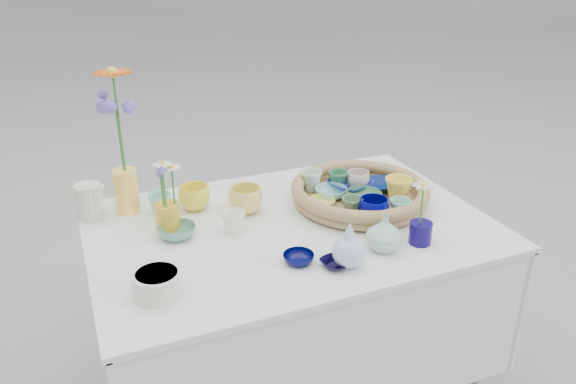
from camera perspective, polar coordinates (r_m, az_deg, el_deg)
name	(u,v)px	position (r m, az deg, el deg)	size (l,w,h in m)	color
wicker_tray	(360,193)	(1.95, 7.29, -0.13)	(0.47, 0.47, 0.08)	brown
tray_ceramic_0	(350,185)	(2.01, 6.32, 0.72)	(0.15, 0.15, 0.04)	navy
tray_ceramic_1	(379,186)	(2.03, 9.26, 0.64)	(0.13, 0.13, 0.03)	#00154E
tray_ceramic_2	(398,190)	(1.94, 11.11, 0.23)	(0.09, 0.09, 0.09)	#FFDE52
tray_ceramic_3	(364,198)	(1.92, 7.69, -0.60)	(0.12, 0.12, 0.04)	#4C8A54
tray_ceramic_4	(352,206)	(1.82, 6.52, -1.47)	(0.07, 0.07, 0.06)	#5D875A
tray_ceramic_5	(331,193)	(1.95, 4.38, -0.06)	(0.11, 0.11, 0.03)	#89D9D4
tray_ceramic_6	(311,180)	(1.99, 2.37, 1.18)	(0.08, 0.08, 0.07)	silver
tray_ceramic_7	(358,180)	(2.02, 7.12, 1.21)	(0.08, 0.08, 0.06)	beige
tray_ceramic_8	(356,173)	(2.13, 6.97, 1.94)	(0.10, 0.10, 0.03)	#7D9DD4
tray_ceramic_9	(373,210)	(1.80, 8.67, -1.77)	(0.10, 0.10, 0.08)	#000065
tray_ceramic_10	(322,203)	(1.88, 3.43, -1.16)	(0.09, 0.09, 0.03)	#D0D55A
tray_ceramic_11	(400,209)	(1.83, 11.29, -1.69)	(0.07, 0.07, 0.06)	#82C8B6
tray_ceramic_12	(338,180)	(2.01, 5.11, 1.23)	(0.07, 0.07, 0.07)	#34764E
loose_ceramic_0	(194,197)	(1.92, -9.50, -0.55)	(0.11, 0.11, 0.08)	yellow
loose_ceramic_1	(246,200)	(1.87, -4.32, -0.81)	(0.11, 0.11, 0.09)	#DFD15E
loose_ceramic_2	(177,232)	(1.76, -11.23, -3.99)	(0.12, 0.12, 0.04)	slate
loose_ceramic_3	(233,222)	(1.75, -5.56, -3.07)	(0.07, 0.07, 0.07)	white
loose_ceramic_4	(299,258)	(1.60, 1.08, -6.77)	(0.09, 0.09, 0.03)	#01043D
loose_ceramic_5	(160,204)	(1.91, -12.85, -1.17)	(0.08, 0.08, 0.07)	#8CCCB2
loose_ceramic_6	(336,263)	(1.59, 4.93, -7.21)	(0.09, 0.09, 0.02)	black
fluted_bowl	(158,284)	(1.49, -13.11, -9.09)	(0.13, 0.13, 0.07)	beige
bud_vase_paleblue	(349,244)	(1.56, 6.22, -5.26)	(0.09, 0.09, 0.14)	#ADC6DD
bud_vase_seafoam	(384,233)	(1.67, 9.76, -4.11)	(0.11, 0.11, 0.11)	#95C3B3
bud_vase_cobalt	(420,233)	(1.73, 13.30, -4.06)	(0.07, 0.07, 0.07)	#0F054D
single_daisy	(422,205)	(1.69, 13.43, -1.26)	(0.08, 0.08, 0.14)	white
tall_vase_yellow	(126,191)	(1.94, -16.10, 0.10)	(0.08, 0.08, 0.15)	#FFD34F
gerbera	(119,123)	(1.85, -16.79, 6.71)	(0.13, 0.13, 0.34)	#E7560E
hydrangea	(120,136)	(1.88, -16.73, 5.49)	(0.09, 0.09, 0.32)	#7E60BF
white_pitcher	(90,202)	(1.94, -19.51, -0.92)	(0.12, 0.09, 0.12)	beige
daisy_cup	(168,216)	(1.80, -12.11, -2.43)	(0.08, 0.08, 0.09)	gold
daisy_posy	(166,180)	(1.74, -12.33, 1.16)	(0.08, 0.08, 0.17)	white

